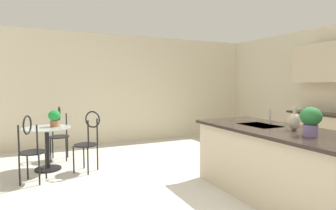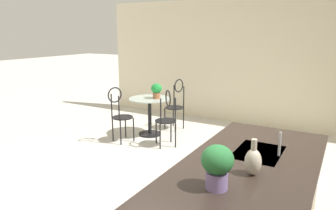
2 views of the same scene
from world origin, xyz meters
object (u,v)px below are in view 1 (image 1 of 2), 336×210
object	(u,v)px
chair_near_window	(31,146)
vase_on_counter	(294,121)
chair_by_island	(88,138)
potted_plant_counter_near	(311,119)
bistro_table	(47,144)
potted_plant_on_table	(54,117)
chair_toward_desk	(59,130)

from	to	relation	value
chair_near_window	vase_on_counter	distance (m)	3.70
chair_by_island	vase_on_counter	size ratio (longest dim) A/B	3.62
chair_by_island	potted_plant_counter_near	xyz separation A→B (m)	(2.69, 1.96, 0.53)
bistro_table	potted_plant_counter_near	world-z (taller)	potted_plant_counter_near
chair_by_island	potted_plant_on_table	bearing A→B (deg)	-133.56
chair_near_window	potted_plant_counter_near	world-z (taller)	potted_plant_counter_near
potted_plant_counter_near	vase_on_counter	xyz separation A→B (m)	(-0.35, 0.16, -0.07)
potted_plant_on_table	potted_plant_counter_near	size ratio (longest dim) A/B	0.91
chair_toward_desk	potted_plant_counter_near	world-z (taller)	potted_plant_counter_near
bistro_table	potted_plant_on_table	size ratio (longest dim) A/B	2.74
chair_toward_desk	potted_plant_on_table	xyz separation A→B (m)	(0.59, -0.11, 0.33)
bistro_table	chair_near_window	distance (m)	0.68
bistro_table	chair_near_window	xyz separation A→B (m)	(0.62, -0.24, 0.13)
chair_toward_desk	vase_on_counter	distance (m)	4.24
chair_by_island	bistro_table	bearing A→B (deg)	-123.86
vase_on_counter	chair_toward_desk	bearing A→B (deg)	-143.67
bistro_table	chair_by_island	world-z (taller)	chair_by_island
bistro_table	vase_on_counter	bearing A→B (deg)	44.82
potted_plant_on_table	chair_toward_desk	bearing A→B (deg)	169.38
chair_near_window	chair_toward_desk	distance (m)	1.35
potted_plant_on_table	bistro_table	bearing A→B (deg)	-68.68
bistro_table	chair_toward_desk	world-z (taller)	chair_toward_desk
potted_plant_counter_near	chair_toward_desk	bearing A→B (deg)	-148.01
chair_by_island	chair_toward_desk	distance (m)	1.13
chair_toward_desk	potted_plant_counter_near	xyz separation A→B (m)	(3.75, 2.34, 0.53)
chair_by_island	chair_near_window	bearing A→B (deg)	-76.85
bistro_table	chair_near_window	size ratio (longest dim) A/B	0.77
bistro_table	vase_on_counter	xyz separation A→B (m)	(2.76, 2.74, 0.58)
bistro_table	chair_near_window	world-z (taller)	chair_near_window
chair_near_window	chair_toward_desk	world-z (taller)	same
potted_plant_counter_near	potted_plant_on_table	bearing A→B (deg)	-142.17
bistro_table	vase_on_counter	world-z (taller)	vase_on_counter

